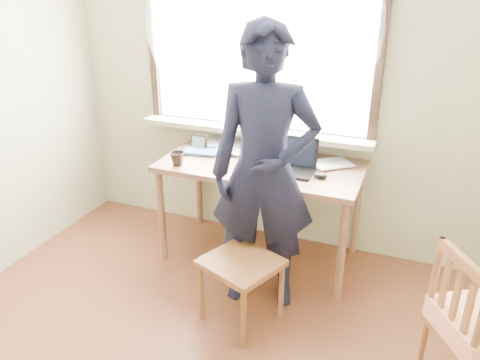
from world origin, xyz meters
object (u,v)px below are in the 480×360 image
at_px(mug_white, 253,147).
at_px(person, 264,172).
at_px(mug_dark, 177,159).
at_px(work_chair, 241,270).
at_px(side_chair, 479,328).
at_px(laptop, 292,163).
at_px(desk, 261,174).

relative_size(mug_white, person, 0.06).
height_order(mug_dark, work_chair, mug_dark).
relative_size(mug_white, mug_dark, 1.02).
xyz_separation_m(mug_dark, side_chair, (1.98, -0.64, -0.37)).
distance_m(laptop, mug_white, 0.45).
xyz_separation_m(laptop, mug_dark, (-0.79, -0.22, -0.00)).
bearing_deg(mug_white, laptop, -31.85).
xyz_separation_m(desk, mug_dark, (-0.55, -0.25, 0.13)).
distance_m(mug_dark, side_chair, 2.12).
height_order(desk, mug_white, mug_white).
distance_m(desk, side_chair, 1.71).
xyz_separation_m(mug_dark, work_chair, (0.68, -0.48, -0.46)).
bearing_deg(mug_dark, person, -15.22).
bearing_deg(person, desk, 98.76).
bearing_deg(work_chair, desk, 100.55).
bearing_deg(side_chair, work_chair, 173.22).
relative_size(work_chair, side_chair, 0.62).
bearing_deg(desk, work_chair, -79.45).
bearing_deg(laptop, person, -98.42).
bearing_deg(mug_white, person, -63.82).
distance_m(laptop, side_chair, 1.52).
xyz_separation_m(desk, work_chair, (0.14, -0.73, -0.33)).
xyz_separation_m(work_chair, person, (0.04, 0.28, 0.55)).
bearing_deg(work_chair, laptop, 81.68).
bearing_deg(side_chair, mug_white, 145.37).
bearing_deg(mug_white, mug_dark, -131.39).
xyz_separation_m(mug_white, mug_dark, (-0.40, -0.46, 0.01)).
distance_m(side_chair, person, 1.41).
bearing_deg(person, mug_white, 103.36).
height_order(desk, laptop, laptop).
relative_size(work_chair, person, 0.30).
height_order(laptop, side_chair, laptop).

